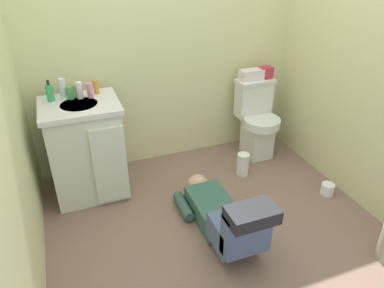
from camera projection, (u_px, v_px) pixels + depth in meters
name	position (u px, v px, depth m)	size (l,w,h in m)	color
ground_plane	(212.00, 223.00, 2.82)	(2.94, 3.15, 0.04)	#7D5F51
wall_back	(164.00, 33.00, 3.13)	(2.60, 0.08, 2.40)	beige
wall_right	(376.00, 52.00, 2.61)	(0.08, 2.15, 2.40)	beige
toilet	(257.00, 120.00, 3.55)	(0.36, 0.46, 0.75)	silver
vanity_cabinet	(87.00, 149.00, 2.96)	(0.60, 0.53, 0.82)	silver
faucet	(76.00, 91.00, 2.85)	(0.02, 0.02, 0.10)	silver
person_plumber	(223.00, 216.00, 2.60)	(0.39, 1.06, 0.52)	#33594C
tissue_box	(252.00, 75.00, 3.40)	(0.22, 0.11, 0.10)	silver
toiletry_bag	(266.00, 72.00, 3.44)	(0.12, 0.09, 0.11)	#B22D3F
soap_dispenser	(50.00, 93.00, 2.77)	(0.06, 0.06, 0.17)	#36A45D
bottle_clear	(63.00, 89.00, 2.81)	(0.05, 0.05, 0.16)	silver
bottle_green	(71.00, 93.00, 2.81)	(0.05, 0.05, 0.10)	#4CA053
bottle_white	(80.00, 90.00, 2.81)	(0.05, 0.05, 0.13)	white
bottle_pink	(90.00, 91.00, 2.83)	(0.05, 0.05, 0.12)	pink
bottle_amber	(96.00, 87.00, 2.91)	(0.04, 0.04, 0.11)	#CE8833
paper_towel_roll	(243.00, 164.00, 3.33)	(0.11, 0.11, 0.21)	white
toilet_paper_roll	(327.00, 189.00, 3.09)	(0.11, 0.11, 0.10)	white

